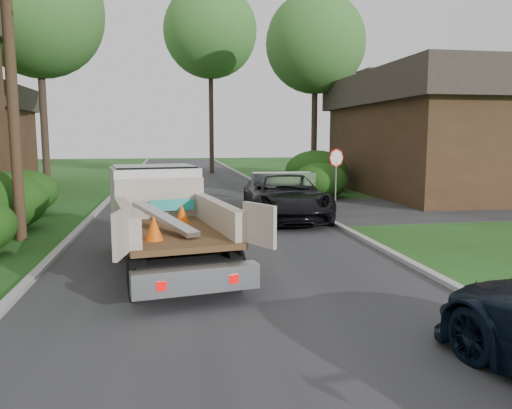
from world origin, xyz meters
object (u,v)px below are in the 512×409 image
object	(u,v)px
stop_sign	(336,166)
tree_center_far	(210,31)
flatbed_truck	(161,211)
utility_pole	(10,53)
tree_right_far	(315,44)
tree_left_far	(38,12)
black_pickup	(285,196)
house_right	(450,132)

from	to	relation	value
stop_sign	tree_center_far	bearing A→B (deg)	98.66
tree_center_far	flatbed_truck	bearing A→B (deg)	-97.07
utility_pole	tree_right_far	xyz separation A→B (m)	(12.98, 15.02, 3.31)
utility_pole	flatbed_truck	bearing A→B (deg)	-37.67
tree_left_far	flatbed_truck	bearing A→B (deg)	-68.29
flatbed_truck	black_pickup	size ratio (longest dim) A/B	1.06
tree_center_far	stop_sign	bearing A→B (deg)	-81.34
tree_right_far	tree_center_far	distance (m)	11.68
house_right	flatbed_truck	bearing A→B (deg)	-140.12
house_right	tree_center_far	distance (m)	20.93
flatbed_truck	black_pickup	xyz separation A→B (m)	(4.27, 5.51, -0.40)
tree_left_far	flatbed_truck	xyz separation A→B (m)	(6.01, -15.10, -7.78)
stop_sign	utility_pole	bearing A→B (deg)	-159.38
stop_sign	tree_left_far	bearing A→B (deg)	147.79
flatbed_truck	house_right	bearing A→B (deg)	30.01
black_pickup	tree_right_far	bearing A→B (deg)	73.66
flatbed_truck	utility_pole	bearing A→B (deg)	132.46
stop_sign	flatbed_truck	distance (m)	9.77
tree_left_far	tree_right_far	xyz separation A→B (m)	(15.00, 3.00, -0.50)
utility_pole	tree_left_far	size ratio (longest dim) A/B	0.82
house_right	flatbed_truck	size ratio (longest dim) A/B	2.11
utility_pole	tree_right_far	size ratio (longest dim) A/B	0.87
tree_center_far	flatbed_truck	size ratio (longest dim) A/B	2.38
house_right	flatbed_truck	world-z (taller)	house_right
stop_sign	tree_left_far	xyz separation A→B (m)	(-12.70, 8.00, 7.20)
stop_sign	house_right	size ratio (longest dim) A/B	0.19
tree_right_far	black_pickup	distance (m)	15.49
house_right	tree_left_far	size ratio (longest dim) A/B	1.06
tree_left_far	tree_center_far	size ratio (longest dim) A/B	0.84
tree_left_far	stop_sign	bearing A→B (deg)	-32.21
utility_pole	black_pickup	xyz separation A→B (m)	(8.27, 2.42, -4.37)
utility_pole	flatbed_truck	world-z (taller)	utility_pole
stop_sign	tree_center_far	size ratio (longest dim) A/B	0.17
black_pickup	stop_sign	bearing A→B (deg)	37.66
tree_left_far	tree_right_far	bearing A→B (deg)	11.31
house_right	tree_center_far	world-z (taller)	tree_center_far
tree_left_far	tree_center_far	world-z (taller)	tree_center_far
tree_right_far	utility_pole	bearing A→B (deg)	-130.84
utility_pole	tree_right_far	bearing A→B (deg)	49.16
stop_sign	tree_center_far	world-z (taller)	tree_center_far
house_right	stop_sign	bearing A→B (deg)	-147.34
house_right	tree_center_far	size ratio (longest dim) A/B	0.89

